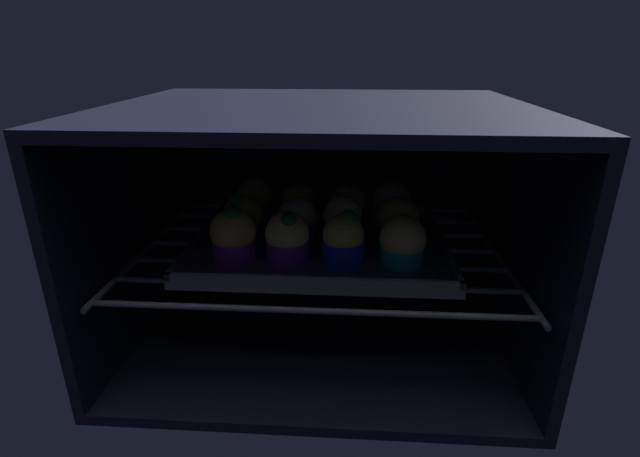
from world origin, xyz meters
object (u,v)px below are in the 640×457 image
at_px(muffin_row1_col1, 298,221).
at_px(muffin_row2_col1, 298,205).
at_px(muffin_row1_col0, 243,219).
at_px(muffin_row2_col2, 348,206).
at_px(muffin_row0_col2, 343,239).
at_px(muffin_row1_col3, 398,222).
at_px(muffin_row2_col3, 391,205).
at_px(muffin_row0_col1, 287,238).
at_px(muffin_row0_col3, 403,242).
at_px(muffin_row0_col0, 234,235).
at_px(baking_tray, 320,243).
at_px(muffin_row1_col2, 343,220).
at_px(muffin_row2_col0, 255,201).

distance_m(muffin_row1_col1, muffin_row2_col1, 0.07).
distance_m(muffin_row1_col0, muffin_row2_col2, 0.18).
bearing_deg(muffin_row2_col2, muffin_row0_col2, -91.88).
distance_m(muffin_row0_col2, muffin_row1_col1, 0.11).
relative_size(muffin_row1_col3, muffin_row2_col3, 0.98).
bearing_deg(muffin_row0_col1, muffin_row0_col2, 2.47).
xyz_separation_m(muffin_row0_col3, muffin_row1_col0, (-0.23, 0.07, 0.00)).
distance_m(muffin_row2_col1, muffin_row2_col3, 0.16).
xyz_separation_m(muffin_row0_col2, muffin_row1_col3, (0.08, 0.07, 0.00)).
xyz_separation_m(muffin_row0_col0, muffin_row1_col1, (0.08, 0.08, -0.01)).
bearing_deg(muffin_row1_col1, muffin_row0_col0, -133.77).
distance_m(muffin_row0_col1, muffin_row1_col1, 0.08).
xyz_separation_m(baking_tray, muffin_row0_col3, (0.12, -0.07, 0.04)).
distance_m(muffin_row1_col3, muffin_row2_col3, 0.08).
xyz_separation_m(muffin_row0_col2, muffin_row1_col0, (-0.15, 0.07, 0.00)).
distance_m(muffin_row1_col2, muffin_row2_col3, 0.11).
bearing_deg(muffin_row0_col1, muffin_row2_col2, 62.12).
bearing_deg(muffin_row1_col1, muffin_row2_col0, 136.55).
height_order(muffin_row1_col2, muffin_row1_col3, same).
distance_m(muffin_row0_col1, muffin_row2_col3, 0.22).
distance_m(baking_tray, muffin_row1_col1, 0.05).
distance_m(muffin_row2_col0, muffin_row2_col2, 0.16).
relative_size(muffin_row1_col1, muffin_row1_col3, 0.91).
bearing_deg(baking_tray, muffin_row1_col0, -178.18).
height_order(muffin_row1_col2, muffin_row2_col2, muffin_row1_col2).
xyz_separation_m(baking_tray, muffin_row1_col2, (0.03, -0.00, 0.04)).
bearing_deg(muffin_row2_col2, baking_tray, -118.28).
height_order(muffin_row2_col1, muffin_row2_col2, muffin_row2_col2).
height_order(muffin_row0_col2, muffin_row0_col3, muffin_row0_col2).
xyz_separation_m(muffin_row0_col0, muffin_row0_col2, (0.15, 0.01, -0.00)).
distance_m(muffin_row0_col1, muffin_row0_col3, 0.16).
xyz_separation_m(muffin_row0_col2, muffin_row2_col0, (-0.15, 0.15, 0.00)).
relative_size(muffin_row0_col3, muffin_row1_col2, 0.96).
height_order(muffin_row0_col2, muffin_row1_col2, muffin_row0_col2).
height_order(muffin_row0_col0, muffin_row1_col2, muffin_row0_col0).
bearing_deg(muffin_row2_col1, muffin_row1_col1, -84.78).
height_order(muffin_row0_col2, muffin_row2_col0, same).
relative_size(muffin_row1_col0, muffin_row2_col0, 1.00).
height_order(muffin_row0_col1, muffin_row2_col2, muffin_row0_col1).
bearing_deg(muffin_row1_col1, muffin_row1_col3, -2.81).
xyz_separation_m(baking_tray, muffin_row2_col0, (-0.12, 0.08, 0.04)).
distance_m(baking_tray, muffin_row2_col0, 0.15).
relative_size(muffin_row0_col0, muffin_row2_col2, 1.17).
height_order(muffin_row1_col3, muffin_row2_col1, muffin_row1_col3).
bearing_deg(muffin_row2_col1, muffin_row0_col2, -62.36).
distance_m(baking_tray, muffin_row1_col2, 0.05).
xyz_separation_m(muffin_row2_col1, muffin_row2_col2, (0.08, 0.00, 0.00)).
relative_size(muffin_row0_col2, muffin_row0_col3, 1.07).
distance_m(muffin_row0_col1, muffin_row2_col1, 0.15).
bearing_deg(baking_tray, muffin_row0_col2, -63.16).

